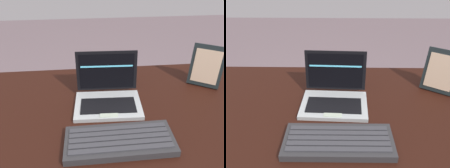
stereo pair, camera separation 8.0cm
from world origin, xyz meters
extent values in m
cube|color=black|center=(0.00, 0.00, 0.71)|extent=(1.62, 0.66, 0.04)
cylinder|color=black|center=(0.75, 0.27, 0.35)|extent=(0.07, 0.07, 0.69)
cube|color=#AEB4B6|center=(0.09, 0.01, 0.74)|extent=(0.25, 0.18, 0.01)
cube|color=black|center=(0.09, -0.01, 0.75)|extent=(0.21, 0.10, 0.00)
cube|color=#B5C4AD|center=(0.09, -0.06, 0.75)|extent=(0.07, 0.03, 0.00)
cube|color=black|center=(0.09, 0.10, 0.84)|extent=(0.24, 0.03, 0.16)
cube|color=black|center=(0.09, 0.09, 0.84)|extent=(0.21, 0.02, 0.14)
cube|color=#59CCF2|center=(0.09, 0.09, 0.86)|extent=(0.20, 0.01, 0.01)
cube|color=#2C2C2E|center=(0.11, -0.19, 0.74)|extent=(0.33, 0.14, 0.02)
cube|color=#38383D|center=(0.11, -0.23, 0.76)|extent=(0.31, 0.02, 0.00)
cube|color=#38383D|center=(0.11, -0.21, 0.76)|extent=(0.31, 0.02, 0.00)
cube|color=#38383D|center=(0.11, -0.19, 0.76)|extent=(0.31, 0.02, 0.00)
cube|color=#38383D|center=(0.11, -0.16, 0.76)|extent=(0.31, 0.02, 0.00)
cube|color=#38383D|center=(0.11, -0.14, 0.76)|extent=(0.31, 0.02, 0.00)
cube|color=black|center=(0.52, 0.13, 0.82)|extent=(0.14, 0.11, 0.18)
cube|color=#D1B191|center=(0.51, 0.12, 0.82)|extent=(0.11, 0.08, 0.14)
cube|color=black|center=(0.53, 0.15, 0.75)|extent=(0.02, 0.02, 0.03)
camera|label=1|loc=(0.04, -0.68, 1.25)|focal=36.32mm
camera|label=2|loc=(0.12, -0.69, 1.25)|focal=36.32mm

